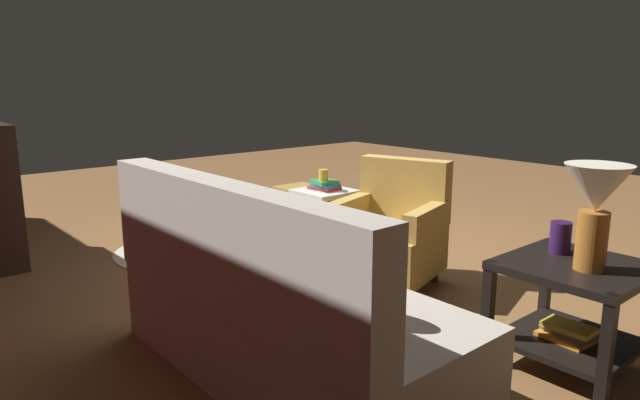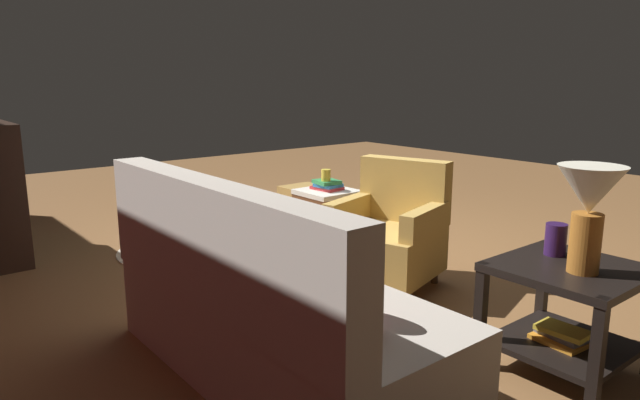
{
  "view_description": "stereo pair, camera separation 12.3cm",
  "coord_description": "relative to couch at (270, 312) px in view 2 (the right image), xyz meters",
  "views": [
    {
      "loc": [
        -3.3,
        3.09,
        1.44
      ],
      "look_at": [
        -0.2,
        0.4,
        0.55
      ],
      "focal_mm": 32.02,
      "sensor_mm": 36.0,
      "label": 1
    },
    {
      "loc": [
        -3.38,
        2.99,
        1.44
      ],
      "look_at": [
        -0.2,
        0.4,
        0.55
      ],
      "focal_mm": 32.02,
      "sensor_mm": 36.0,
      "label": 2
    }
  ],
  "objects": [
    {
      "name": "ground",
      "position": [
        1.24,
        -1.56,
        -0.33
      ],
      "size": [
        12.0,
        12.0,
        0.0
      ],
      "primitive_type": "plane",
      "color": "olive"
    },
    {
      "name": "couch",
      "position": [
        0.0,
        0.0,
        0.0
      ],
      "size": [
        1.9,
        0.86,
        1.0
      ],
      "color": "beige",
      "rests_on": "ground"
    },
    {
      "name": "armchair",
      "position": [
        0.53,
        -1.36,
        0.03
      ],
      "size": [
        0.82,
        0.84,
        0.87
      ],
      "color": "tan",
      "rests_on": "ground"
    },
    {
      "name": "side_table",
      "position": [
        -0.88,
        -1.15,
        0.03
      ],
      "size": [
        0.64,
        0.64,
        0.55
      ],
      "color": "black",
      "rests_on": "ground"
    },
    {
      "name": "table_lamp",
      "position": [
        -0.96,
        -1.1,
        0.55
      ],
      "size": [
        0.3,
        0.3,
        0.5
      ],
      "color": "#B26B26",
      "rests_on": "side_table"
    },
    {
      "name": "small_vase",
      "position": [
        -0.74,
        -1.25,
        0.3
      ],
      "size": [
        0.11,
        0.11,
        0.16
      ],
      "primitive_type": "cylinder",
      "color": "#33194C",
      "rests_on": "side_table"
    },
    {
      "name": "book_stack_shelf",
      "position": [
        -0.87,
        -1.15,
        -0.14
      ],
      "size": [
        0.26,
        0.22,
        0.07
      ],
      "color": "orange",
      "rests_on": "side_table"
    },
    {
      "name": "laptop_desk",
      "position": [
        1.25,
        -0.5,
        0.09
      ],
      "size": [
        0.56,
        0.44,
        0.48
      ],
      "color": "olive",
      "rests_on": "ground"
    },
    {
      "name": "laptop",
      "position": [
        1.25,
        -0.46,
        0.2
      ],
      "size": [
        0.34,
        0.27,
        0.21
      ],
      "color": "silver",
      "rests_on": "laptop_desk"
    },
    {
      "name": "wicker_hamper",
      "position": [
        1.58,
        -1.68,
        -0.09
      ],
      "size": [
        0.45,
        0.45,
        0.48
      ],
      "color": "brown",
      "rests_on": "ground"
    },
    {
      "name": "book_stack_hamper",
      "position": [
        1.58,
        -1.68,
        0.19
      ],
      "size": [
        0.27,
        0.23,
        0.09
      ],
      "color": "red",
      "rests_on": "wicker_hamper"
    },
    {
      "name": "yellow_mug",
      "position": [
        1.55,
        -1.63,
        0.29
      ],
      "size": [
        0.08,
        0.08,
        0.1
      ],
      "primitive_type": "cylinder",
      "color": "yellow",
      "rests_on": "book_stack_hamper"
    },
    {
      "name": "tv_remote",
      "position": [
        1.68,
        -1.76,
        0.16
      ],
      "size": [
        0.11,
        0.17,
        0.02
      ],
      "primitive_type": "cube",
      "rotation": [
        0.0,
        0.0,
        0.39
      ],
      "color": "#262628",
      "rests_on": "wicker_hamper"
    },
    {
      "name": "ottoman",
      "position": [
        2.33,
        -2.0,
        -0.02
      ],
      "size": [
        0.4,
        0.4,
        0.36
      ],
      "color": "#AD8442",
      "rests_on": "ground"
    },
    {
      "name": "circular_rug",
      "position": [
        2.17,
        -0.63,
        -0.33
      ],
      "size": [
        1.15,
        1.15,
        0.01
      ],
      "primitive_type": "cylinder",
      "color": "beige",
      "rests_on": "ground"
    },
    {
      "name": "pet_bowl_steel",
      "position": [
        3.3,
        -1.79,
        -0.31
      ],
      "size": [
        0.2,
        0.2,
        0.05
      ],
      "primitive_type": "cylinder",
      "color": "silver",
      "rests_on": "ground"
    },
    {
      "name": "pet_bowl_teal",
      "position": [
        3.64,
        -1.76,
        -0.31
      ],
      "size": [
        0.2,
        0.2,
        0.05
      ],
      "primitive_type": "cylinder",
      "color": "teal",
      "rests_on": "ground"
    }
  ]
}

